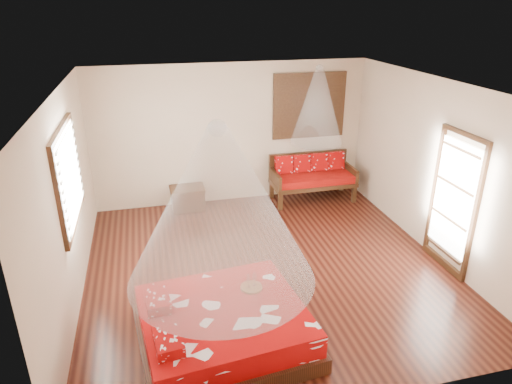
# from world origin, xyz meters

# --- Properties ---
(room) EXTENTS (5.54, 5.54, 2.84)m
(room) POSITION_xyz_m (0.00, 0.00, 1.40)
(room) COLOR black
(room) RESTS_ON ground
(bed) EXTENTS (2.16, 1.99, 0.63)m
(bed) POSITION_xyz_m (-0.97, -1.55, 0.25)
(bed) COLOR black
(bed) RESTS_ON floor
(daybed) EXTENTS (1.71, 0.76, 0.94)m
(daybed) POSITION_xyz_m (1.60, 2.38, 0.52)
(daybed) COLOR black
(daybed) RESTS_ON floor
(storage_chest) EXTENTS (0.68, 0.51, 0.47)m
(storage_chest) POSITION_xyz_m (-0.98, 2.45, 0.24)
(storage_chest) COLOR black
(storage_chest) RESTS_ON floor
(shutter_panel) EXTENTS (1.52, 0.06, 1.32)m
(shutter_panel) POSITION_xyz_m (1.60, 2.72, 1.90)
(shutter_panel) COLOR black
(shutter_panel) RESTS_ON wall_back
(window_left) EXTENTS (0.10, 1.74, 1.34)m
(window_left) POSITION_xyz_m (-2.71, 0.20, 1.70)
(window_left) COLOR black
(window_left) RESTS_ON wall_left
(glazed_door) EXTENTS (0.08, 1.02, 2.16)m
(glazed_door) POSITION_xyz_m (2.72, -0.60, 1.07)
(glazed_door) COLOR black
(glazed_door) RESTS_ON floor
(wine_tray) EXTENTS (0.28, 0.28, 0.22)m
(wine_tray) POSITION_xyz_m (-0.54, -1.21, 0.56)
(wine_tray) COLOR brown
(wine_tray) RESTS_ON bed
(mosquito_net_main) EXTENTS (2.11, 2.11, 1.80)m
(mosquito_net_main) POSITION_xyz_m (-0.96, -1.55, 1.85)
(mosquito_net_main) COLOR white
(mosquito_net_main) RESTS_ON ceiling
(mosquito_net_daybed) EXTENTS (1.03, 1.03, 1.50)m
(mosquito_net_daybed) POSITION_xyz_m (1.60, 2.25, 2.00)
(mosquito_net_daybed) COLOR white
(mosquito_net_daybed) RESTS_ON ceiling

